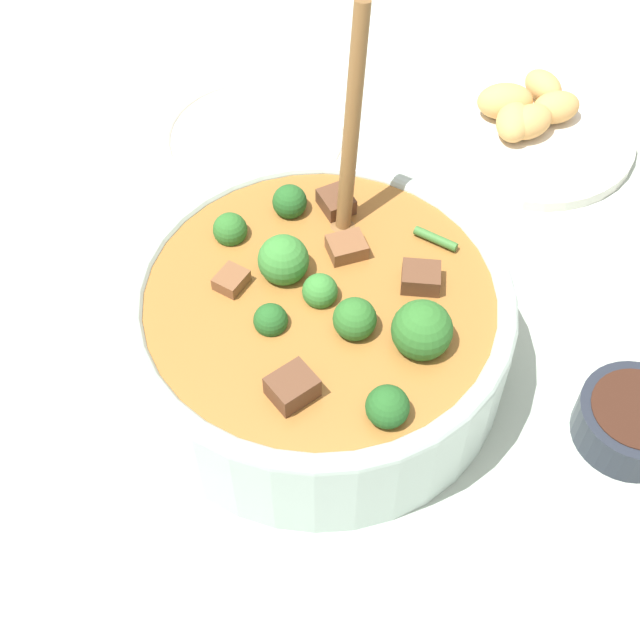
{
  "coord_description": "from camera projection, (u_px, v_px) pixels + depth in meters",
  "views": [
    {
      "loc": [
        -0.01,
        0.41,
        0.6
      ],
      "look_at": [
        0.0,
        0.0,
        0.06
      ],
      "focal_mm": 50.0,
      "sensor_mm": 36.0,
      "label": 1
    }
  ],
  "objects": [
    {
      "name": "condiment_bowl",
      "position": [
        633.0,
        420.0,
        0.67
      ],
      "size": [
        0.09,
        0.09,
        0.04
      ],
      "color": "#232833",
      "rests_on": "ground_plane"
    },
    {
      "name": "ground_plane",
      "position": [
        320.0,
        365.0,
        0.73
      ],
      "size": [
        4.0,
        4.0,
        0.0
      ],
      "primitive_type": "plane",
      "color": "#ADBCAD"
    },
    {
      "name": "empty_plate",
      "position": [
        253.0,
        139.0,
        0.88
      ],
      "size": [
        0.19,
        0.19,
        0.02
      ],
      "color": "silver",
      "rests_on": "ground_plane"
    },
    {
      "name": "food_plate",
      "position": [
        530.0,
        126.0,
        0.89
      ],
      "size": [
        0.2,
        0.2,
        0.05
      ],
      "color": "silver",
      "rests_on": "ground_plane"
    },
    {
      "name": "stew_bowl",
      "position": [
        321.0,
        324.0,
        0.68
      ],
      "size": [
        0.29,
        0.29,
        0.26
      ],
      "color": "#B2C6BC",
      "rests_on": "ground_plane"
    }
  ]
}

